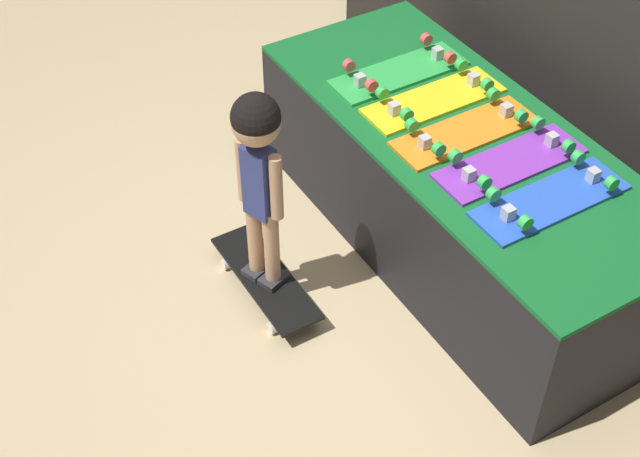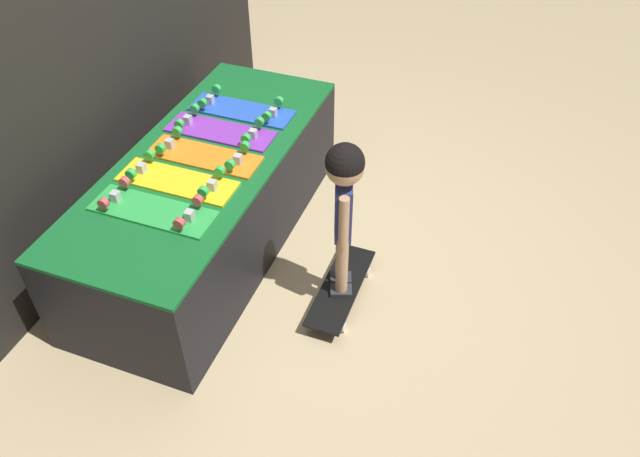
{
  "view_description": "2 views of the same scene",
  "coord_description": "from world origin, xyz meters",
  "px_view_note": "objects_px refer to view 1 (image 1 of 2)",
  "views": [
    {
      "loc": [
        2.16,
        -1.4,
        2.81
      ],
      "look_at": [
        -0.04,
        -0.08,
        0.38
      ],
      "focal_mm": 50.0,
      "sensor_mm": 36.0,
      "label": 1
    },
    {
      "loc": [
        -2.36,
        -0.96,
        2.58
      ],
      "look_at": [
        -0.03,
        -0.09,
        0.34
      ],
      "focal_mm": 35.0,
      "sensor_mm": 36.0,
      "label": 2
    }
  ],
  "objects_px": {
    "skateboard_green_on_rack": "(399,71)",
    "skateboard_on_floor": "(266,279)",
    "skateboard_orange_on_rack": "(466,130)",
    "skateboard_purple_on_rack": "(511,161)",
    "skateboard_blue_on_rack": "(551,198)",
    "child": "(258,157)",
    "skateboard_yellow_on_rack": "(434,98)"
  },
  "relations": [
    {
      "from": "skateboard_blue_on_rack",
      "to": "child",
      "type": "xyz_separation_m",
      "value": [
        -0.66,
        -0.86,
        0.1
      ]
    },
    {
      "from": "skateboard_purple_on_rack",
      "to": "child",
      "type": "distance_m",
      "value": 0.98
    },
    {
      "from": "skateboard_green_on_rack",
      "to": "child",
      "type": "xyz_separation_m",
      "value": [
        0.32,
        -0.87,
        0.1
      ]
    },
    {
      "from": "skateboard_purple_on_rack",
      "to": "skateboard_green_on_rack",
      "type": "bearing_deg",
      "value": -179.01
    },
    {
      "from": "child",
      "to": "skateboard_on_floor",
      "type": "bearing_deg",
      "value": -109.96
    },
    {
      "from": "skateboard_blue_on_rack",
      "to": "child",
      "type": "bearing_deg",
      "value": -127.37
    },
    {
      "from": "skateboard_orange_on_rack",
      "to": "child",
      "type": "relative_size",
      "value": 0.68
    },
    {
      "from": "skateboard_yellow_on_rack",
      "to": "skateboard_blue_on_rack",
      "type": "bearing_deg",
      "value": -0.73
    },
    {
      "from": "skateboard_yellow_on_rack",
      "to": "skateboard_purple_on_rack",
      "type": "distance_m",
      "value": 0.49
    },
    {
      "from": "skateboard_yellow_on_rack",
      "to": "child",
      "type": "bearing_deg",
      "value": -85.02
    },
    {
      "from": "skateboard_yellow_on_rack",
      "to": "skateboard_purple_on_rack",
      "type": "xyz_separation_m",
      "value": [
        0.49,
        0.0,
        0.0
      ]
    },
    {
      "from": "skateboard_on_floor",
      "to": "skateboard_green_on_rack",
      "type": "bearing_deg",
      "value": 110.37
    },
    {
      "from": "skateboard_green_on_rack",
      "to": "skateboard_on_floor",
      "type": "distance_m",
      "value": 1.08
    },
    {
      "from": "child",
      "to": "skateboard_purple_on_rack",
      "type": "bearing_deg",
      "value": 44.77
    },
    {
      "from": "skateboard_green_on_rack",
      "to": "skateboard_on_floor",
      "type": "height_order",
      "value": "skateboard_green_on_rack"
    },
    {
      "from": "skateboard_orange_on_rack",
      "to": "skateboard_on_floor",
      "type": "height_order",
      "value": "skateboard_orange_on_rack"
    },
    {
      "from": "child",
      "to": "skateboard_green_on_rack",
      "type": "bearing_deg",
      "value": 90.41
    },
    {
      "from": "skateboard_green_on_rack",
      "to": "child",
      "type": "bearing_deg",
      "value": -69.63
    },
    {
      "from": "skateboard_orange_on_rack",
      "to": "skateboard_purple_on_rack",
      "type": "relative_size",
      "value": 1.0
    },
    {
      "from": "skateboard_purple_on_rack",
      "to": "skateboard_blue_on_rack",
      "type": "relative_size",
      "value": 1.0
    },
    {
      "from": "skateboard_yellow_on_rack",
      "to": "skateboard_orange_on_rack",
      "type": "distance_m",
      "value": 0.25
    },
    {
      "from": "skateboard_orange_on_rack",
      "to": "child",
      "type": "xyz_separation_m",
      "value": [
        -0.17,
        -0.85,
        0.1
      ]
    },
    {
      "from": "skateboard_orange_on_rack",
      "to": "skateboard_yellow_on_rack",
      "type": "bearing_deg",
      "value": 174.72
    },
    {
      "from": "skateboard_yellow_on_rack",
      "to": "skateboard_purple_on_rack",
      "type": "bearing_deg",
      "value": 0.55
    },
    {
      "from": "skateboard_orange_on_rack",
      "to": "child",
      "type": "bearing_deg",
      "value": -101.25
    },
    {
      "from": "skateboard_orange_on_rack",
      "to": "skateboard_blue_on_rack",
      "type": "xyz_separation_m",
      "value": [
        0.49,
        0.01,
        0.0
      ]
    },
    {
      "from": "skateboard_on_floor",
      "to": "skateboard_purple_on_rack",
      "type": "bearing_deg",
      "value": 64.73
    },
    {
      "from": "skateboard_blue_on_rack",
      "to": "child",
      "type": "relative_size",
      "value": 0.68
    },
    {
      "from": "skateboard_orange_on_rack",
      "to": "skateboard_on_floor",
      "type": "relative_size",
      "value": 0.97
    },
    {
      "from": "skateboard_green_on_rack",
      "to": "skateboard_yellow_on_rack",
      "type": "xyz_separation_m",
      "value": [
        0.25,
        0.01,
        0.0
      ]
    },
    {
      "from": "skateboard_yellow_on_rack",
      "to": "skateboard_on_floor",
      "type": "height_order",
      "value": "skateboard_yellow_on_rack"
    },
    {
      "from": "skateboard_green_on_rack",
      "to": "skateboard_purple_on_rack",
      "type": "relative_size",
      "value": 1.0
    }
  ]
}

